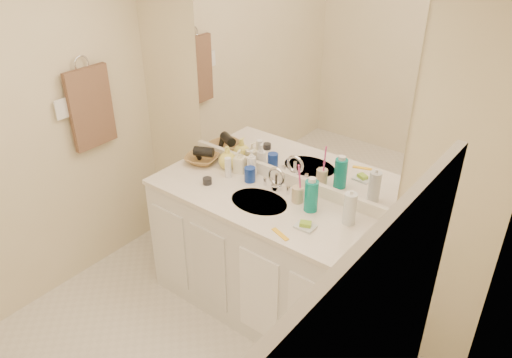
{
  "coord_description": "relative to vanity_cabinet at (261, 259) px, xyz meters",
  "views": [
    {
      "loc": [
        1.55,
        -1.02,
        2.5
      ],
      "look_at": [
        0.0,
        0.97,
        1.05
      ],
      "focal_mm": 35.0,
      "sensor_mm": 36.0,
      "label": 1
    }
  ],
  "objects": [
    {
      "name": "dark_jar",
      "position": [
        -0.39,
        -0.06,
        0.48
      ],
      "size": [
        0.08,
        0.08,
        0.04
      ],
      "primitive_type": "cylinder",
      "rotation": [
        0.0,
        0.0,
        0.35
      ],
      "color": "black",
      "rests_on": "countertop"
    },
    {
      "name": "countertop",
      "position": [
        0.0,
        0.0,
        0.44
      ],
      "size": [
        1.52,
        0.57,
        0.03
      ],
      "primitive_type": "cube",
      "color": "silver",
      "rests_on": "vanity_cabinet"
    },
    {
      "name": "soap_bottle_cream",
      "position": [
        -0.33,
        0.2,
        0.53
      ],
      "size": [
        0.09,
        0.09,
        0.16
      ],
      "primitive_type": "imported",
      "rotation": [
        0.0,
        0.0,
        0.33
      ],
      "color": "#FBF5CD",
      "rests_on": "countertop"
    },
    {
      "name": "mirror",
      "position": [
        0.0,
        0.27,
        1.14
      ],
      "size": [
        1.48,
        0.01,
        1.2
      ],
      "primitive_type": "cube",
      "color": "white",
      "rests_on": "wall_back"
    },
    {
      "name": "towel_ring",
      "position": [
        -1.27,
        -0.25,
        1.12
      ],
      "size": [
        0.01,
        0.11,
        0.11
      ],
      "primitive_type": "torus",
      "rotation": [
        0.0,
        1.57,
        0.0
      ],
      "color": "silver",
      "rests_on": "wall_left"
    },
    {
      "name": "soap_dish",
      "position": [
        0.37,
        -0.08,
        0.46
      ],
      "size": [
        0.11,
        0.09,
        0.01
      ],
      "primitive_type": "cube",
      "rotation": [
        0.0,
        0.0,
        0.03
      ],
      "color": "silver",
      "rests_on": "countertop"
    },
    {
      "name": "mouthwash_bottle",
      "position": [
        0.3,
        0.09,
        0.55
      ],
      "size": [
        0.09,
        0.09,
        0.19
      ],
      "primitive_type": "cylinder",
      "rotation": [
        0.0,
        0.0,
        -0.06
      ],
      "color": "#0A837B",
      "rests_on": "countertop"
    },
    {
      "name": "soap_bottle_yellow",
      "position": [
        -0.43,
        0.19,
        0.53
      ],
      "size": [
        0.12,
        0.12,
        0.16
      ],
      "primitive_type": "imported",
      "rotation": [
        0.0,
        0.0,
        -0.0
      ],
      "color": "#F2E65E",
      "rests_on": "countertop"
    },
    {
      "name": "hand_towel",
      "position": [
        -1.25,
        -0.25,
        0.82
      ],
      "size": [
        0.04,
        0.32,
        0.55
      ],
      "primitive_type": "cube",
      "color": "#493327",
      "rests_on": "towel_ring"
    },
    {
      "name": "clear_pump_bottle",
      "position": [
        0.54,
        0.11,
        0.55
      ],
      "size": [
        0.09,
        0.09,
        0.19
      ],
      "primitive_type": "cylinder",
      "rotation": [
        0.0,
        0.0,
        -0.26
      ],
      "color": "silver",
      "rests_on": "countertop"
    },
    {
      "name": "backsplash",
      "position": [
        0.0,
        0.26,
        0.5
      ],
      "size": [
        1.52,
        0.03,
        0.08
      ],
      "primitive_type": "cube",
      "color": "white",
      "rests_on": "countertop"
    },
    {
      "name": "hair_dryer",
      "position": [
        -0.6,
        0.14,
        0.54
      ],
      "size": [
        0.15,
        0.12,
        0.07
      ],
      "primitive_type": "cylinder",
      "rotation": [
        0.0,
        1.57,
        0.43
      ],
      "color": "black",
      "rests_on": "wicker_basket"
    },
    {
      "name": "orange_comb",
      "position": [
        0.3,
        -0.22,
        0.46
      ],
      "size": [
        0.13,
        0.07,
        0.01
      ],
      "primitive_type": "cube",
      "rotation": [
        0.0,
        0.0,
        -0.33
      ],
      "color": "yellow",
      "rests_on": "countertop"
    },
    {
      "name": "blue_mug",
      "position": [
        -0.2,
        0.14,
        0.5
      ],
      "size": [
        0.09,
        0.09,
        0.1
      ],
      "primitive_type": "cylinder",
      "rotation": [
        0.0,
        0.0,
        -0.4
      ],
      "color": "#153496",
      "rests_on": "countertop"
    },
    {
      "name": "switch_plate",
      "position": [
        -1.27,
        -0.45,
        0.88
      ],
      "size": [
        0.01,
        0.08,
        0.13
      ],
      "primitive_type": "cube",
      "color": "white",
      "rests_on": "wall_left"
    },
    {
      "name": "wall_back",
      "position": [
        0.0,
        0.28,
        0.77
      ],
      "size": [
        2.6,
        0.02,
        2.4
      ],
      "primitive_type": "cube",
      "color": "beige",
      "rests_on": "floor"
    },
    {
      "name": "wicker_basket",
      "position": [
        -0.62,
        0.14,
        0.48
      ],
      "size": [
        0.28,
        0.28,
        0.05
      ],
      "primitive_type": "imported",
      "rotation": [
        0.0,
        0.0,
        0.31
      ],
      "color": "olive",
      "rests_on": "countertop"
    },
    {
      "name": "green_soap",
      "position": [
        0.37,
        -0.08,
        0.48
      ],
      "size": [
        0.08,
        0.07,
        0.02
      ],
      "primitive_type": "cube",
      "rotation": [
        0.0,
        0.0,
        0.41
      ],
      "color": "#86B82C",
      "rests_on": "soap_dish"
    },
    {
      "name": "faucet",
      "position": [
        0.0,
        0.16,
        0.51
      ],
      "size": [
        0.02,
        0.02,
        0.11
      ],
      "primitive_type": "cylinder",
      "color": "silver",
      "rests_on": "countertop"
    },
    {
      "name": "sink_basin",
      "position": [
        0.0,
        -0.02,
        0.44
      ],
      "size": [
        0.37,
        0.37,
        0.02
      ],
      "primitive_type": "cylinder",
      "color": "#B9B5A1",
      "rests_on": "countertop"
    },
    {
      "name": "soap_bottle_white",
      "position": [
        -0.24,
        0.21,
        0.55
      ],
      "size": [
        0.09,
        0.09,
        0.18
      ],
      "primitive_type": "imported",
      "rotation": [
        0.0,
        0.0,
        -0.33
      ],
      "color": "white",
      "rests_on": "countertop"
    },
    {
      "name": "extra_white_bottle",
      "position": [
        -0.34,
        0.1,
        0.52
      ],
      "size": [
        0.05,
        0.05,
        0.14
      ],
      "primitive_type": "cylinder",
      "rotation": [
        0.0,
        0.0,
        -0.32
      ],
      "color": "white",
      "rests_on": "countertop"
    },
    {
      "name": "toothbrush",
      "position": [
        0.19,
        0.12,
        0.6
      ],
      "size": [
        0.02,
        0.04,
        0.22
      ],
      "primitive_type": "cylinder",
      "rotation": [
        0.14,
        0.0,
        -0.19
      ],
      "color": "#F8419C",
      "rests_on": "tan_cup"
    },
    {
      "name": "tan_cup",
      "position": [
        0.18,
        0.12,
        0.5
      ],
      "size": [
        0.08,
        0.08,
        0.1
      ],
      "primitive_type": "cylinder",
      "rotation": [
        0.0,
        0.0,
        -0.15
      ],
      "color": "#C8B38D",
      "rests_on": "countertop"
    },
    {
      "name": "vanity_cabinet",
      "position": [
        0.0,
        0.0,
        0.0
      ],
      "size": [
        1.5,
        0.55,
        0.85
      ],
      "primitive_type": "cube",
      "color": "silver",
      "rests_on": "floor"
    }
  ]
}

